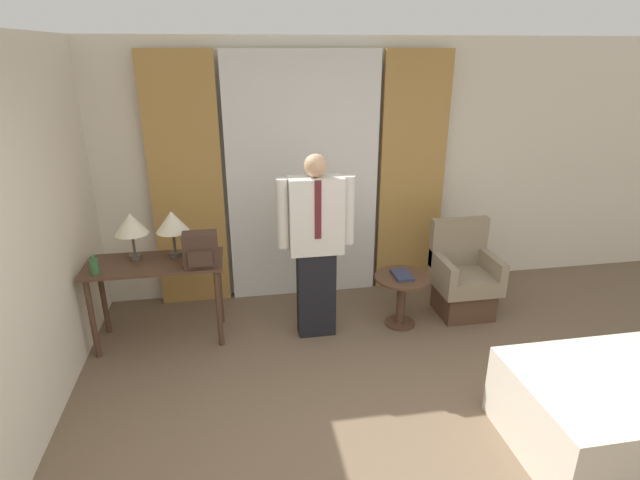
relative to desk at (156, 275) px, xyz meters
name	(u,v)px	position (x,y,z in m)	size (l,w,h in m)	color
wall_back	(302,172)	(1.46, 0.87, 0.69)	(10.00, 0.06, 2.70)	silver
curtain_sheer_center	(303,180)	(1.46, 0.74, 0.63)	(1.58, 0.06, 2.58)	white
curtain_drape_left	(187,185)	(0.28, 0.74, 0.63)	(0.71, 0.06, 2.58)	#B28442
curtain_drape_right	(412,176)	(2.65, 0.74, 0.63)	(0.71, 0.06, 2.58)	#B28442
desk	(156,275)	(0.00, 0.00, 0.00)	(1.20, 0.54, 0.79)	#4C3323
table_lamp_left	(131,225)	(-0.18, 0.10, 0.45)	(0.30, 0.30, 0.43)	#4C4238
table_lamp_right	(172,222)	(0.18, 0.10, 0.45)	(0.30, 0.30, 0.43)	#4C4238
bottle_near_edge	(94,266)	(-0.46, -0.18, 0.20)	(0.07, 0.07, 0.17)	#336638
backpack	(200,250)	(0.42, -0.16, 0.28)	(0.29, 0.20, 0.31)	#422D23
person	(316,242)	(1.45, -0.14, 0.28)	(0.70, 0.23, 1.74)	black
armchair	(463,281)	(3.00, 0.00, -0.31)	(0.60, 0.57, 0.96)	#4C3323
side_table	(401,292)	(2.29, -0.14, -0.31)	(0.54, 0.54, 0.52)	#4C3323
book	(402,275)	(2.29, -0.14, -0.13)	(0.17, 0.25, 0.03)	#2D334C
bed_corner	(617,412)	(3.21, -1.95, -0.39)	(1.40, 1.00, 0.55)	beige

